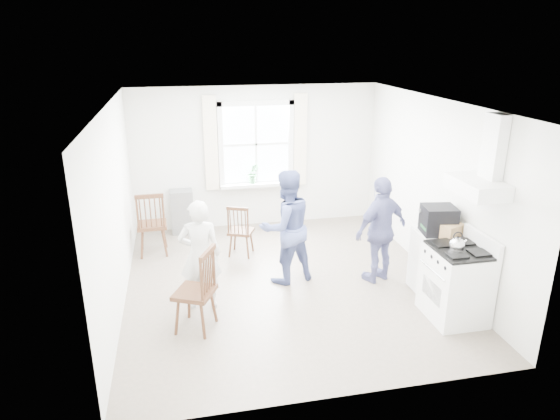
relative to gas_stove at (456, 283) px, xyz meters
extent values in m
cube|color=#796B5D|center=(-1.91, 1.35, -0.49)|extent=(4.62, 5.12, 0.02)
cube|color=silver|center=(-1.91, 3.87, 0.82)|extent=(4.62, 0.04, 2.64)
cube|color=silver|center=(-1.91, -1.17, 0.82)|extent=(4.62, 0.04, 2.64)
cube|color=silver|center=(-4.18, 1.35, 0.82)|extent=(0.04, 5.12, 2.64)
cube|color=silver|center=(0.36, 1.35, 0.82)|extent=(0.04, 5.12, 2.64)
cube|color=white|center=(-1.91, 1.35, 2.13)|extent=(4.62, 5.12, 0.02)
cube|color=white|center=(-1.91, 3.83, 1.07)|extent=(1.20, 0.02, 1.40)
cube|color=white|center=(-1.91, 3.80, 1.81)|extent=(1.38, 0.09, 0.09)
cube|color=white|center=(-1.91, 3.80, 0.32)|extent=(1.38, 0.09, 0.09)
cube|color=white|center=(-2.56, 3.80, 1.07)|extent=(0.09, 0.09, 1.58)
cube|color=white|center=(-1.27, 3.80, 1.07)|extent=(0.09, 0.09, 1.58)
cube|color=white|center=(-1.91, 3.73, 0.34)|extent=(1.38, 0.24, 0.06)
cube|color=#F9EBCD|center=(-2.73, 3.79, 1.12)|extent=(0.24, 0.05, 1.70)
cube|color=#F9EBCD|center=(-1.09, 3.79, 1.12)|extent=(0.24, 0.05, 1.70)
cube|color=white|center=(0.11, 0.00, 1.26)|extent=(0.45, 0.76, 0.18)
cube|color=white|center=(0.26, 0.00, 1.73)|extent=(0.14, 0.30, 0.76)
cube|color=gray|center=(-3.31, 3.68, -0.08)|extent=(0.40, 0.30, 0.80)
cube|color=white|center=(-0.01, 0.00, -0.02)|extent=(0.65, 0.76, 0.92)
cube|color=black|center=(-0.01, 0.00, 0.45)|extent=(0.61, 0.72, 0.03)
cube|color=white|center=(0.29, 0.00, 0.54)|extent=(0.06, 0.76, 0.20)
cylinder|color=silver|center=(-0.35, 0.00, 0.22)|extent=(0.02, 0.61, 0.02)
sphere|color=silver|center=(-0.10, -0.07, 0.56)|extent=(0.18, 0.18, 0.18)
cylinder|color=silver|center=(-0.10, -0.07, 0.50)|extent=(0.16, 0.16, 0.04)
torus|color=black|center=(-0.10, -0.07, 0.67)|extent=(0.12, 0.04, 0.12)
cube|color=white|center=(0.07, 0.70, -0.03)|extent=(0.50, 0.55, 0.90)
cube|color=black|center=(0.04, 0.65, 0.52)|extent=(0.48, 0.44, 0.20)
cube|color=black|center=(0.04, 0.65, 0.71)|extent=(0.48, 0.44, 0.18)
cube|color=#A47F4F|center=(0.13, 0.47, 0.51)|extent=(0.36, 0.31, 0.19)
cube|color=#3F2314|center=(-3.81, 2.83, 0.01)|extent=(0.48, 0.45, 0.06)
cube|color=#3F2314|center=(-3.80, 2.63, 0.31)|extent=(0.44, 0.08, 0.60)
cylinder|color=#3F2314|center=(-3.81, 2.83, -0.25)|extent=(0.04, 0.04, 0.48)
cube|color=#3F2314|center=(-2.40, 2.49, -0.08)|extent=(0.49, 0.48, 0.04)
cube|color=#3F2314|center=(-2.46, 2.34, 0.16)|extent=(0.35, 0.19, 0.48)
cylinder|color=#3F2314|center=(-2.40, 2.49, -0.29)|extent=(0.03, 0.03, 0.38)
cube|color=#3F2314|center=(-3.24, 0.41, 0.01)|extent=(0.59, 0.60, 0.05)
cube|color=#3F2314|center=(-3.06, 0.32, 0.30)|extent=(0.25, 0.42, 0.59)
cylinder|color=#3F2314|center=(-3.24, 0.41, -0.25)|extent=(0.04, 0.04, 0.47)
imported|color=silver|center=(-3.13, 0.93, 0.26)|extent=(0.58, 0.58, 1.49)
imported|color=#4E5A91|center=(-1.87, 1.44, 0.35)|extent=(1.01, 1.01, 1.68)
imported|color=navy|center=(-0.53, 1.18, 0.30)|extent=(1.20, 1.20, 1.58)
imported|color=#377D42|center=(-1.99, 3.71, 0.55)|extent=(0.22, 0.22, 0.37)
camera|label=1|loc=(-3.32, -5.04, 2.94)|focal=32.00mm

